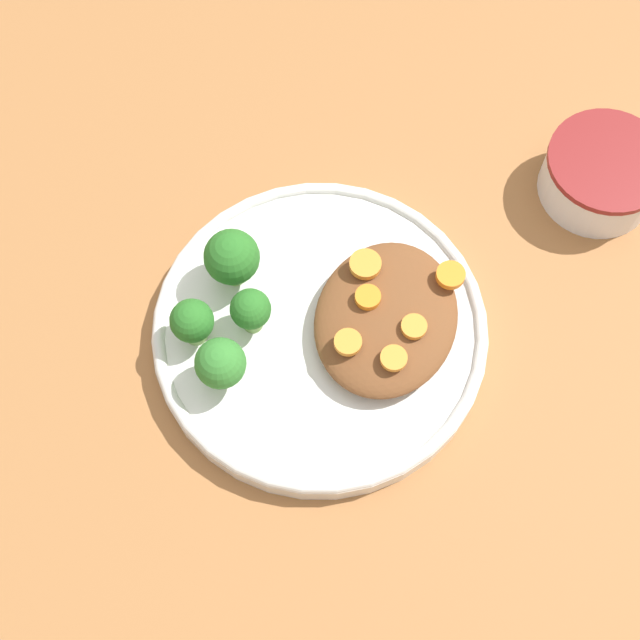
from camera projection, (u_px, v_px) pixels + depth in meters
ground_plane at (320, 337)px, 0.75m from camera, size 4.00×4.00×0.00m
plate at (320, 331)px, 0.74m from camera, size 0.28×0.28×0.03m
dip_bowl at (603, 173)px, 0.78m from camera, size 0.11×0.11×0.05m
stew_mound at (386, 318)px, 0.72m from camera, size 0.14×0.11×0.03m
broccoli_floret_0 at (221, 364)px, 0.68m from camera, size 0.04×0.04×0.05m
broccoli_floret_1 at (251, 310)px, 0.70m from camera, size 0.03×0.03×0.05m
broccoli_floret_2 at (232, 258)px, 0.71m from camera, size 0.05×0.05×0.06m
broccoli_floret_3 at (192, 322)px, 0.70m from camera, size 0.04×0.04×0.05m
carrot_slice_0 at (414, 327)px, 0.69m from camera, size 0.02×0.02×0.01m
carrot_slice_1 at (394, 358)px, 0.68m from camera, size 0.02×0.02×0.00m
carrot_slice_2 at (368, 297)px, 0.70m from camera, size 0.02×0.02×0.01m
carrot_slice_3 at (365, 264)px, 0.72m from camera, size 0.03×0.03×0.01m
carrot_slice_4 at (451, 275)px, 0.71m from camera, size 0.02×0.02×0.01m
carrot_slice_5 at (348, 342)px, 0.69m from camera, size 0.02×0.02×0.01m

